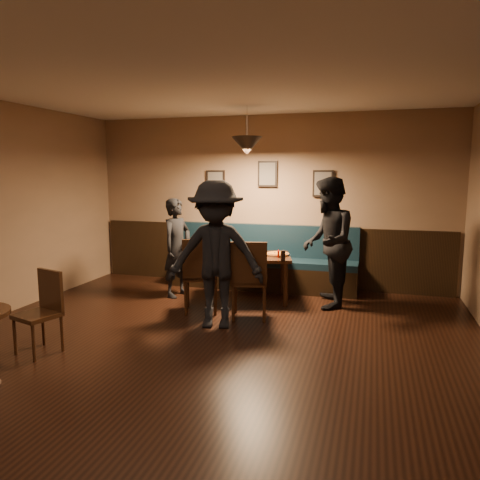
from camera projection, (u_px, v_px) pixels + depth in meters
The scene contains 24 objects.
floor at pixel (186, 368), 4.42m from camera, with size 7.00×7.00×0.00m, color black.
ceiling at pixel (180, 66), 4.01m from camera, with size 7.00×7.00×0.00m, color silver.
wall_back at pixel (268, 201), 7.53m from camera, with size 6.00×6.00×0.00m, color #8C704F.
wainscot at pixel (267, 255), 7.64m from camera, with size 5.88×0.06×1.00m, color black.
booth_bench at pixel (263, 258), 7.38m from camera, with size 3.00×0.60×1.00m, color #0F232D, non-canonical shape.
picture_left at pixel (216, 183), 7.71m from camera, with size 0.32×0.04×0.42m, color black.
picture_center at pixel (268, 174), 7.44m from camera, with size 0.32×0.04×0.42m, color black.
picture_right at pixel (323, 184), 7.21m from camera, with size 0.32×0.04×0.42m, color black.
pendant_lamp at pixel (247, 146), 6.44m from camera, with size 0.44×0.44×0.25m, color black.
dining_table at pixel (247, 278), 6.72m from camera, with size 1.26×0.81×0.67m, color black.
chair_near_left at pixel (201, 275), 6.15m from camera, with size 0.45×0.45×1.02m, color black, non-canonical shape.
chair_near_right at pixel (249, 279), 5.87m from camera, with size 0.45×0.45×1.03m, color black, non-canonical shape.
diner_left at pixel (177, 248), 6.89m from camera, with size 0.54×0.36×1.49m, color black.
diner_right at pixel (328, 243), 6.33m from camera, with size 0.88×0.69×1.82m, color black.
diner_front at pixel (216, 255), 5.49m from camera, with size 1.15×0.66×1.79m, color black.
pizza_a at pixel (223, 252), 6.85m from camera, with size 0.33×0.33×0.04m, color gold.
pizza_b at pixel (244, 257), 6.46m from camera, with size 0.34×0.34×0.04m, color gold.
pizza_c at pixel (278, 254), 6.66m from camera, with size 0.34×0.34×0.04m, color orange.
soda_glass at pixel (283, 256), 6.25m from camera, with size 0.07×0.07×0.14m, color black.
tabasco_bottle at pixel (278, 253), 6.48m from camera, with size 0.03×0.03×0.12m, color #961005.
napkin_a at pixel (217, 250), 7.09m from camera, with size 0.15×0.15×0.01m, color #1D6F20.
napkin_b at pixel (208, 257), 6.53m from camera, with size 0.15×0.15×0.01m, color #1D702B.
cutlery_set at pixel (236, 260), 6.32m from camera, with size 0.02×0.18×0.00m, color #B9B9BD.
cafe_chair_far at pixel (37, 313), 4.72m from camera, with size 0.38×0.38×0.86m, color black, non-canonical shape.
Camera 1 is at (1.68, -3.87, 1.88)m, focal length 34.13 mm.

